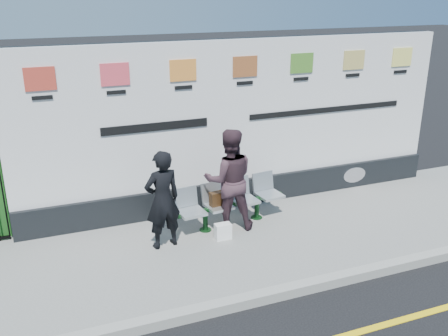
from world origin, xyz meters
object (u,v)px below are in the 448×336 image
(bench, at_px, (232,213))
(woman_left, at_px, (163,200))
(billboard, at_px, (242,136))
(woman_right, at_px, (229,180))

(bench, bearing_deg, woman_left, -172.71)
(billboard, height_order, woman_right, billboard)
(bench, xyz_separation_m, woman_right, (-0.09, -0.09, 0.65))
(billboard, bearing_deg, woman_left, -148.25)
(bench, bearing_deg, woman_right, -140.68)
(woman_left, bearing_deg, bench, -176.06)
(woman_left, xyz_separation_m, woman_right, (1.18, 0.23, 0.08))
(bench, height_order, woman_left, woman_left)
(woman_right, bearing_deg, billboard, -112.27)
(billboard, distance_m, woman_left, 2.17)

